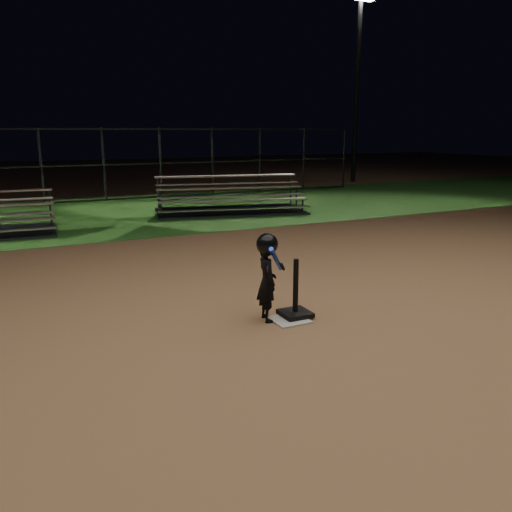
{
  "coord_description": "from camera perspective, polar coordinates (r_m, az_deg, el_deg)",
  "views": [
    {
      "loc": [
        -3.17,
        -5.52,
        2.42
      ],
      "look_at": [
        0.0,
        1.0,
        0.65
      ],
      "focal_mm": 36.34,
      "sensor_mm": 36.0,
      "label": 1
    }
  ],
  "objects": [
    {
      "name": "light_pole_right",
      "position": [
        25.6,
        11.2,
        19.12
      ],
      "size": [
        0.9,
        0.53,
        8.3
      ],
      "color": "#2D2D30",
      "rests_on": "ground"
    },
    {
      "name": "home_plate",
      "position": [
        6.8,
        3.71,
        -7.03
      ],
      "size": [
        0.45,
        0.45,
        0.02
      ],
      "primitive_type": "cube",
      "color": "beige",
      "rests_on": "ground"
    },
    {
      "name": "bleacher_right",
      "position": [
        15.6,
        -2.83,
        5.59
      ],
      "size": [
        4.7,
        3.0,
        1.06
      ],
      "rotation": [
        0.0,
        0.0,
        -0.22
      ],
      "color": "#B6B5BA",
      "rests_on": "ground"
    },
    {
      "name": "child_batter",
      "position": [
        6.63,
        1.24,
        -2.08
      ],
      "size": [
        0.44,
        0.59,
        1.16
      ],
      "rotation": [
        0.0,
        0.0,
        1.43
      ],
      "color": "black",
      "rests_on": "ground"
    },
    {
      "name": "ground",
      "position": [
        6.81,
        3.71,
        -7.12
      ],
      "size": [
        80.0,
        80.0,
        0.0
      ],
      "primitive_type": "plane",
      "color": "#9B6B46",
      "rests_on": "ground"
    },
    {
      "name": "batting_tee",
      "position": [
        6.88,
        4.35,
        -5.44
      ],
      "size": [
        0.38,
        0.38,
        0.77
      ],
      "color": "black",
      "rests_on": "home_plate"
    },
    {
      "name": "backstop_fence",
      "position": [
        18.83,
        -16.42,
        9.6
      ],
      "size": [
        20.08,
        0.08,
        2.5
      ],
      "color": "#38383D",
      "rests_on": "ground"
    },
    {
      "name": "grass_strip",
      "position": [
        16.02,
        -14.26,
        4.62
      ],
      "size": [
        60.0,
        8.0,
        0.01
      ],
      "primitive_type": "cube",
      "color": "#265C1D",
      "rests_on": "ground"
    }
  ]
}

